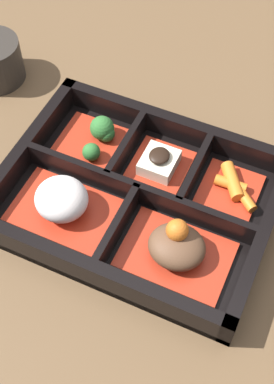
# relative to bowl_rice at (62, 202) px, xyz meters

# --- Properties ---
(ground_plane) EXTENTS (3.00, 3.00, 0.00)m
(ground_plane) POSITION_rel_bowl_rice_xyz_m (-0.07, -0.05, -0.03)
(ground_plane) COLOR brown
(bento_base) EXTENTS (0.30, 0.23, 0.01)m
(bento_base) POSITION_rel_bowl_rice_xyz_m (-0.07, -0.05, -0.02)
(bento_base) COLOR black
(bento_base) RESTS_ON ground_plane
(bento_rim) EXTENTS (0.30, 0.23, 0.04)m
(bento_rim) POSITION_rel_bowl_rice_xyz_m (-0.07, -0.05, -0.01)
(bento_rim) COLOR black
(bento_rim) RESTS_ON ground_plane
(bowl_stew) EXTENTS (0.12, 0.08, 0.05)m
(bowl_stew) POSITION_rel_bowl_rice_xyz_m (-0.13, -0.00, -0.00)
(bowl_stew) COLOR #B22D19
(bowl_stew) RESTS_ON bento_base
(bowl_rice) EXTENTS (0.12, 0.08, 0.05)m
(bowl_rice) POSITION_rel_bowl_rice_xyz_m (0.00, 0.00, 0.00)
(bowl_rice) COLOR #B22D19
(bowl_rice) RESTS_ON bento_base
(bowl_carrots) EXTENTS (0.07, 0.08, 0.02)m
(bowl_carrots) POSITION_rel_bowl_rice_xyz_m (-0.16, -0.10, -0.01)
(bowl_carrots) COLOR #B22D19
(bowl_carrots) RESTS_ON bento_base
(bowl_tofu) EXTENTS (0.07, 0.08, 0.03)m
(bowl_tofu) POSITION_rel_bowl_rice_xyz_m (-0.07, -0.10, -0.01)
(bowl_tofu) COLOR #B22D19
(bowl_tofu) RESTS_ON bento_base
(bowl_greens) EXTENTS (0.08, 0.08, 0.03)m
(bowl_greens) POSITION_rel_bowl_rice_xyz_m (0.01, -0.10, -0.01)
(bowl_greens) COLOR #B22D19
(bowl_greens) RESTS_ON bento_base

